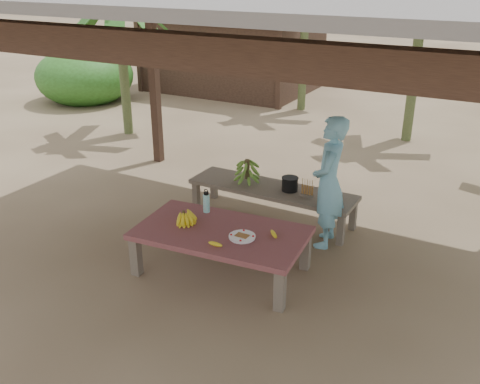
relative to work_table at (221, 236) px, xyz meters
The scene contains 15 objects.
ground 0.52m from the work_table, 83.70° to the left, with size 80.00×80.00×0.00m, color brown.
pavilion 2.36m from the work_table, 86.26° to the left, with size 6.60×5.60×2.95m.
work_table is the anchor object (origin of this frame).
bench 1.45m from the work_table, 93.49° to the left, with size 2.20×0.62×0.45m.
ripe_banana_bunch 0.47m from the work_table, behind, with size 0.26×0.23×0.16m, color yellow, non-canonical shape.
plate 0.30m from the work_table, ahead, with size 0.28×0.28×0.04m.
loose_banana_front 0.35m from the work_table, 69.08° to the right, with size 0.04×0.15×0.04m, color yellow.
loose_banana_side 0.57m from the work_table, 16.33° to the left, with size 0.04×0.15×0.04m, color yellow.
water_flask 0.53m from the work_table, 139.89° to the left, with size 0.08×0.08×0.28m.
green_banana_stalk 1.53m from the work_table, 107.45° to the left, with size 0.29×0.29×0.34m, color #598C2D, non-canonical shape.
cooking_pot 1.47m from the work_table, 84.07° to the left, with size 0.20×0.20×0.17m, color black.
skewer_rack 1.46m from the work_table, 73.23° to the left, with size 0.18×0.08×0.24m, color #A57F47, non-canonical shape.
woman 1.43m from the work_table, 56.45° to the left, with size 0.58×0.38×1.58m, color #71B9D6.
hut 9.43m from the work_table, 118.36° to the left, with size 4.40×3.43×2.85m.
banana_plant_w 5.94m from the work_table, 139.91° to the left, with size 1.80×1.80×2.91m.
Camera 1 is at (2.58, -4.63, 3.11)m, focal length 40.00 mm.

